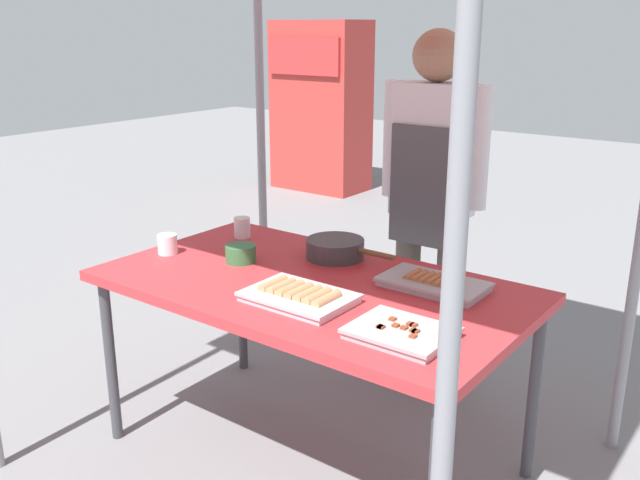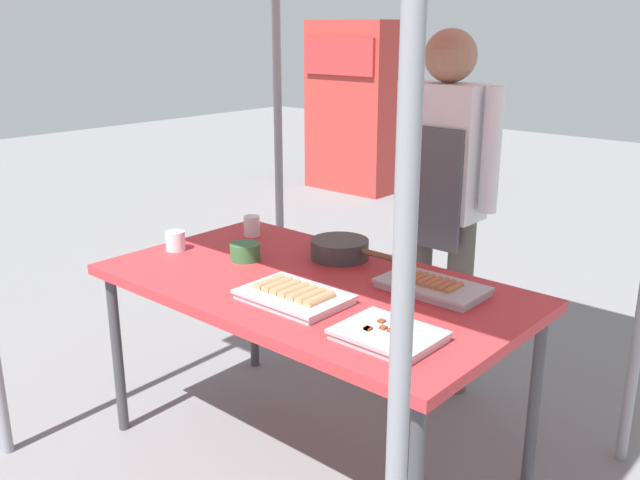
{
  "view_description": "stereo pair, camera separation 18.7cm",
  "coord_description": "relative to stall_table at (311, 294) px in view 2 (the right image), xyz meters",
  "views": [
    {
      "loc": [
        1.48,
        -1.93,
        1.67
      ],
      "look_at": [
        0.0,
        0.05,
        0.9
      ],
      "focal_mm": 39.03,
      "sensor_mm": 36.0,
      "label": 1
    },
    {
      "loc": [
        1.63,
        -1.81,
        1.67
      ],
      "look_at": [
        0.0,
        0.05,
        0.9
      ],
      "focal_mm": 39.03,
      "sensor_mm": 36.0,
      "label": 2
    }
  ],
  "objects": [
    {
      "name": "condiment_bowl",
      "position": [
        -0.37,
        0.01,
        0.09
      ],
      "size": [
        0.12,
        0.12,
        0.07
      ],
      "primitive_type": "cylinder",
      "color": "#33723F",
      "rests_on": "stall_table"
    },
    {
      "name": "drink_cup_by_wok",
      "position": [
        -0.69,
        -0.1,
        0.09
      ],
      "size": [
        0.08,
        0.08,
        0.08
      ],
      "primitive_type": "cylinder",
      "color": "white",
      "rests_on": "stall_table"
    },
    {
      "name": "ground_plane",
      "position": [
        0.0,
        0.0,
        -0.7
      ],
      "size": [
        18.0,
        18.0,
        0.0
      ],
      "primitive_type": "plane",
      "color": "slate"
    },
    {
      "name": "drink_cup_near_edge",
      "position": [
        -0.6,
        0.26,
        0.1
      ],
      "size": [
        0.07,
        0.07,
        0.09
      ],
      "primitive_type": "cylinder",
      "color": "white",
      "rests_on": "stall_table"
    },
    {
      "name": "tray_meat_skewers",
      "position": [
        0.52,
        -0.22,
        0.07
      ],
      "size": [
        0.3,
        0.24,
        0.04
      ],
      "color": "#ADADB2",
      "rests_on": "stall_table"
    },
    {
      "name": "neighbor_stall_left",
      "position": [
        -2.87,
        3.89,
        0.17
      ],
      "size": [
        0.96,
        0.57,
        1.72
      ],
      "color": "#BF3833",
      "rests_on": "ground"
    },
    {
      "name": "vendor_woman",
      "position": [
        0.04,
        0.84,
        0.29
      ],
      "size": [
        0.52,
        0.23,
        1.66
      ],
      "rotation": [
        0.0,
        0.0,
        3.14
      ],
      "color": "#595147",
      "rests_on": "ground"
    },
    {
      "name": "cooking_wok",
      "position": [
        -0.09,
        0.28,
        0.1
      ],
      "size": [
        0.4,
        0.24,
        0.08
      ],
      "color": "#38383A",
      "rests_on": "stall_table"
    },
    {
      "name": "tray_grilled_sausages",
      "position": [
        0.09,
        -0.19,
        0.08
      ],
      "size": [
        0.37,
        0.26,
        0.06
      ],
      "color": "silver",
      "rests_on": "stall_table"
    },
    {
      "name": "stall_table",
      "position": [
        0.0,
        0.0,
        0.0
      ],
      "size": [
        1.6,
        0.9,
        0.75
      ],
      "color": "#C63338",
      "rests_on": "ground"
    },
    {
      "name": "tray_pork_links",
      "position": [
        0.4,
        0.21,
        0.07
      ],
      "size": [
        0.38,
        0.22,
        0.05
      ],
      "color": "#ADADB2",
      "rests_on": "stall_table"
    }
  ]
}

